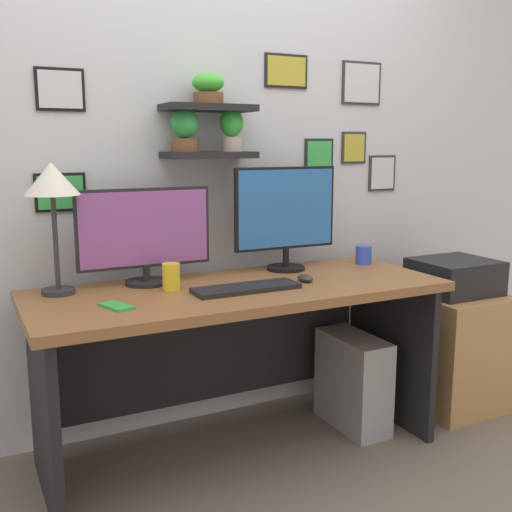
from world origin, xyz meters
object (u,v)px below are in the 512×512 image
(desk_lamp, at_px, (52,187))
(water_cup, at_px, (171,277))
(monitor_left, at_px, (145,233))
(keyboard, at_px, (246,288))
(desk, at_px, (235,330))
(coffee_mug, at_px, (364,255))
(printer, at_px, (454,276))
(computer_tower_right, at_px, (353,381))
(cell_phone, at_px, (117,306))
(monitor_right, at_px, (285,214))
(computer_mouse, at_px, (305,278))
(drawer_cabinet, at_px, (450,349))

(desk_lamp, relative_size, water_cup, 4.69)
(monitor_left, relative_size, keyboard, 1.29)
(desk, bearing_deg, coffee_mug, 7.98)
(desk_lamp, relative_size, printer, 1.36)
(computer_tower_right, bearing_deg, cell_phone, -174.84)
(monitor_right, bearing_deg, desk_lamp, -179.14)
(desk, relative_size, computer_tower_right, 3.88)
(monitor_left, bearing_deg, cell_phone, -122.66)
(monitor_right, height_order, keyboard, monitor_right)
(monitor_left, distance_m, desk_lamp, 0.42)
(monitor_right, bearing_deg, desk, -154.46)
(monitor_left, relative_size, monitor_right, 1.11)
(desk, bearing_deg, desk_lamp, 168.23)
(desk_lamp, height_order, computer_tower_right, desk_lamp)
(monitor_left, height_order, computer_tower_right, monitor_left)
(desk_lamp, bearing_deg, monitor_right, 0.86)
(computer_mouse, height_order, coffee_mug, coffee_mug)
(desk, distance_m, drawer_cabinet, 1.22)
(coffee_mug, xyz_separation_m, printer, (0.44, -0.17, -0.12))
(monitor_right, distance_m, drawer_cabinet, 1.14)
(coffee_mug, height_order, drawer_cabinet, coffee_mug)
(desk_lamp, bearing_deg, coffee_mug, -1.60)
(cell_phone, relative_size, coffee_mug, 1.56)
(printer, bearing_deg, monitor_right, 165.00)
(monitor_left, xyz_separation_m, coffee_mug, (1.09, -0.06, -0.17))
(coffee_mug, distance_m, printer, 0.49)
(computer_mouse, height_order, cell_phone, computer_mouse)
(cell_phone, bearing_deg, water_cup, 12.65)
(cell_phone, distance_m, coffee_mug, 1.32)
(monitor_right, distance_m, computer_mouse, 0.37)
(printer, relative_size, computer_tower_right, 0.85)
(monitor_left, xyz_separation_m, keyboard, (0.33, -0.30, -0.21))
(computer_mouse, distance_m, cell_phone, 0.83)
(water_cup, bearing_deg, cell_phone, -147.74)
(computer_mouse, relative_size, cell_phone, 0.64)
(monitor_right, xyz_separation_m, drawer_cabinet, (0.85, -0.23, -0.72))
(monitor_left, distance_m, coffee_mug, 1.10)
(desk_lamp, xyz_separation_m, computer_tower_right, (1.29, -0.20, -0.95))
(monitor_right, height_order, computer_mouse, monitor_right)
(monitor_left, bearing_deg, coffee_mug, -2.95)
(monitor_left, bearing_deg, keyboard, -42.31)
(computer_tower_right, bearing_deg, desk, 174.41)
(printer, bearing_deg, computer_tower_right, 179.10)
(monitor_right, relative_size, desk_lamp, 1.00)
(water_cup, bearing_deg, keyboard, -28.40)
(monitor_right, height_order, printer, monitor_right)
(keyboard, relative_size, computer_mouse, 4.89)
(desk_lamp, distance_m, drawer_cabinet, 2.09)
(keyboard, bearing_deg, desk_lamp, 157.67)
(monitor_right, xyz_separation_m, desk_lamp, (-1.04, -0.02, 0.16))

